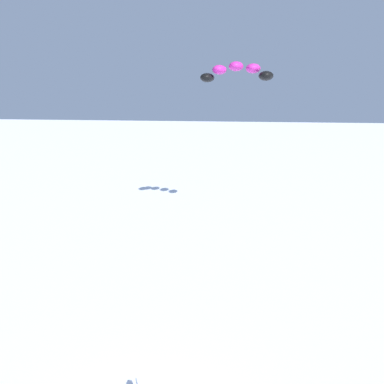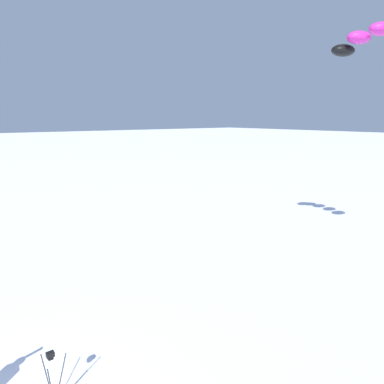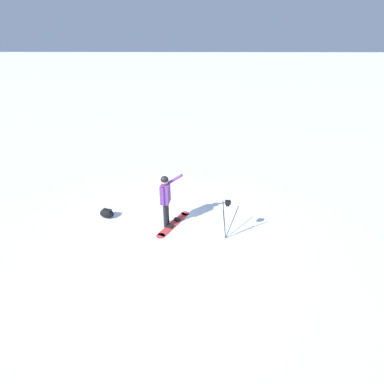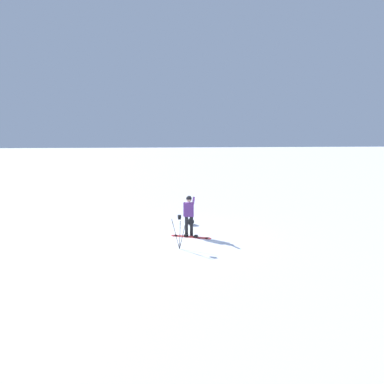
# 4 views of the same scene
# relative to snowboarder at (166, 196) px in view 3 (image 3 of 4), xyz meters

# --- Properties ---
(ground_plane) EXTENTS (300.00, 300.00, 0.00)m
(ground_plane) POSITION_rel_snowboarder_xyz_m (0.78, 0.11, -1.10)
(ground_plane) COLOR white
(snowboarder) EXTENTS (0.47, 0.71, 1.81)m
(snowboarder) POSITION_rel_snowboarder_xyz_m (0.00, 0.00, 0.00)
(snowboarder) COLOR black
(snowboarder) RESTS_ON ground_plane
(snowboard) EXTENTS (1.63, 0.99, 0.10)m
(snowboard) POSITION_rel_snowboarder_xyz_m (-0.05, 0.22, -1.08)
(snowboard) COLOR #B23333
(snowboard) RESTS_ON ground_plane
(gear_bag_large) EXTENTS (0.46, 0.58, 0.30)m
(gear_bag_large) POSITION_rel_snowboarder_xyz_m (-0.43, -2.11, -0.94)
(gear_bag_large) COLOR black
(gear_bag_large) RESTS_ON ground_plane
(camera_tripod) EXTENTS (0.61, 0.50, 1.33)m
(camera_tripod) POSITION_rel_snowboarder_xyz_m (0.68, 1.90, -0.15)
(camera_tripod) COLOR #262628
(camera_tripod) RESTS_ON ground_plane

